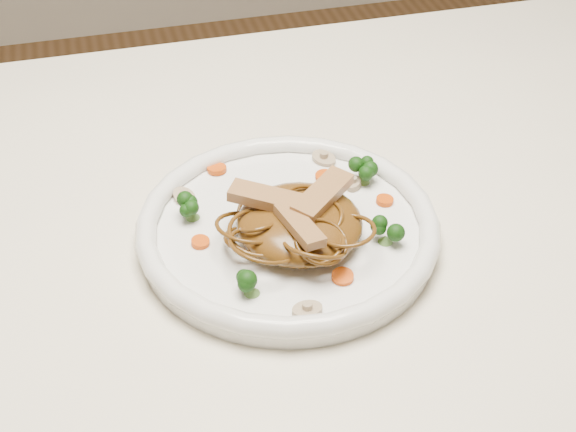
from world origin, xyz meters
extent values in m
cube|color=beige|center=(0.00, 0.00, 0.73)|extent=(1.20, 0.80, 0.04)
cylinder|color=brown|center=(0.54, 0.34, 0.35)|extent=(0.06, 0.06, 0.71)
cylinder|color=white|center=(0.02, -0.03, 0.76)|extent=(0.35, 0.35, 0.02)
ellipsoid|color=#5D3B11|center=(0.03, -0.05, 0.78)|extent=(0.14, 0.14, 0.04)
cube|color=#AA8750|center=(0.05, -0.04, 0.81)|extent=(0.07, 0.07, 0.01)
cube|color=#AA8750|center=(0.00, -0.03, 0.80)|extent=(0.07, 0.06, 0.01)
cube|color=#AA8750|center=(0.02, -0.07, 0.80)|extent=(0.03, 0.06, 0.01)
cylinder|color=#E54408|center=(0.07, 0.04, 0.77)|extent=(0.02, 0.02, 0.00)
cylinder|color=#E54408|center=(-0.07, -0.03, 0.77)|extent=(0.02, 0.02, 0.00)
cylinder|color=#E54408|center=(0.12, -0.02, 0.77)|extent=(0.02, 0.02, 0.00)
cylinder|color=#E54408|center=(-0.03, 0.08, 0.77)|extent=(0.02, 0.02, 0.00)
cylinder|color=#E54408|center=(0.05, -0.11, 0.77)|extent=(0.02, 0.02, 0.00)
cylinder|color=#C3B192|center=(0.01, -0.14, 0.77)|extent=(0.03, 0.03, 0.01)
cylinder|color=#C3B192|center=(0.10, 0.01, 0.77)|extent=(0.03, 0.03, 0.01)
cylinder|color=#C3B192|center=(-0.07, 0.04, 0.77)|extent=(0.04, 0.04, 0.01)
cylinder|color=#C3B192|center=(0.08, 0.06, 0.77)|extent=(0.04, 0.04, 0.01)
camera|label=1|loc=(-0.13, -0.60, 1.26)|focal=51.26mm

